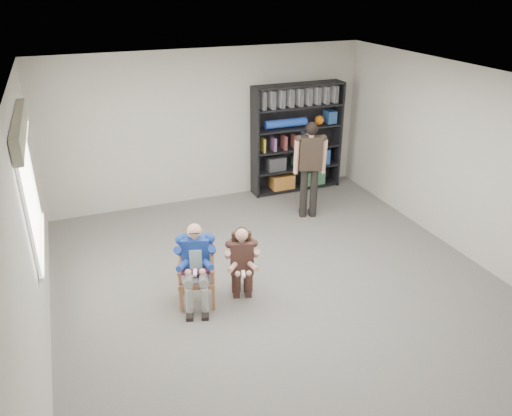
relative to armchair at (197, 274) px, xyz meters
name	(u,v)px	position (x,y,z in m)	size (l,w,h in m)	color
room_shell	(288,199)	(1.17, -0.23, 0.96)	(6.00, 7.00, 2.80)	beige
floor	(286,293)	(1.17, -0.23, -0.44)	(6.00, 7.00, 0.01)	#64625D
window_left	(31,186)	(-1.78, 0.77, 1.19)	(0.16, 2.00, 1.75)	silver
armchair	(197,274)	(0.00, 0.00, 0.00)	(0.51, 0.49, 0.88)	#995A34
seated_man	(196,265)	(0.00, 0.00, 0.13)	(0.49, 0.69, 1.15)	navy
kneeling_woman	(242,264)	(0.58, -0.12, 0.08)	(0.44, 0.71, 1.05)	#342119
bookshelf	(297,139)	(2.87, 3.05, 0.61)	(1.80, 0.38, 2.10)	black
standing_man	(310,171)	(2.52, 1.81, 0.42)	(0.53, 0.30, 1.73)	#2C221A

